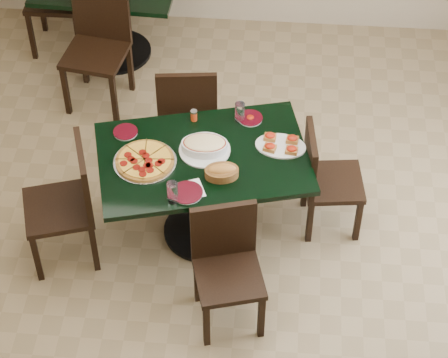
# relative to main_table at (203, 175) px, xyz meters

# --- Properties ---
(floor) EXTENTS (5.50, 5.50, 0.00)m
(floor) POSITION_rel_main_table_xyz_m (0.13, -0.19, -0.57)
(floor) COLOR olive
(floor) RESTS_ON ground
(main_table) EXTENTS (1.53, 1.18, 0.75)m
(main_table) POSITION_rel_main_table_xyz_m (0.00, 0.00, 0.00)
(main_table) COLOR black
(main_table) RESTS_ON floor
(back_table) EXTENTS (1.18, 0.89, 0.75)m
(back_table) POSITION_rel_main_table_xyz_m (-0.98, 1.98, -0.04)
(back_table) COLOR black
(back_table) RESTS_ON floor
(chair_far) EXTENTS (0.47, 0.47, 0.91)m
(chair_far) POSITION_rel_main_table_xyz_m (-0.19, 0.72, -0.06)
(chair_far) COLOR black
(chair_far) RESTS_ON floor
(chair_near) EXTENTS (0.50, 0.50, 0.88)m
(chair_near) POSITION_rel_main_table_xyz_m (0.21, -0.64, -0.08)
(chair_near) COLOR black
(chair_near) RESTS_ON floor
(chair_right) EXTENTS (0.44, 0.44, 0.85)m
(chair_right) POSITION_rel_main_table_xyz_m (0.80, 0.16, -0.10)
(chair_right) COLOR black
(chair_right) RESTS_ON floor
(chair_left) EXTENTS (0.55, 0.55, 0.95)m
(chair_left) POSITION_rel_main_table_xyz_m (-0.85, -0.24, -0.04)
(chair_left) COLOR black
(chair_left) RESTS_ON floor
(back_chair_near) EXTENTS (0.53, 0.53, 0.99)m
(back_chair_near) POSITION_rel_main_table_xyz_m (-0.97, 1.43, -0.01)
(back_chair_near) COLOR black
(back_chair_near) RESTS_ON floor
(pepperoni_pizza) EXTENTS (0.41, 0.41, 0.04)m
(pepperoni_pizza) POSITION_rel_main_table_xyz_m (-0.37, -0.09, 0.20)
(pepperoni_pizza) COLOR silver
(pepperoni_pizza) RESTS_ON main_table
(lasagna_casserole) EXTENTS (0.34, 0.34, 0.09)m
(lasagna_casserole) POSITION_rel_main_table_xyz_m (0.01, 0.05, 0.23)
(lasagna_casserole) COLOR silver
(lasagna_casserole) RESTS_ON main_table
(bread_basket) EXTENTS (0.24, 0.18, 0.09)m
(bread_basket) POSITION_rel_main_table_xyz_m (0.14, -0.17, 0.22)
(bread_basket) COLOR brown
(bread_basket) RESTS_ON main_table
(bruschetta_platter) EXTENTS (0.36, 0.27, 0.05)m
(bruschetta_platter) POSITION_rel_main_table_xyz_m (0.50, 0.13, 0.21)
(bruschetta_platter) COLOR silver
(bruschetta_platter) RESTS_ON main_table
(side_plate_near) EXTENTS (0.20, 0.20, 0.02)m
(side_plate_near) POSITION_rel_main_table_xyz_m (-0.07, -0.34, 0.19)
(side_plate_near) COLOR silver
(side_plate_near) RESTS_ON main_table
(side_plate_far_r) EXTENTS (0.17, 0.17, 0.03)m
(side_plate_far_r) POSITION_rel_main_table_xyz_m (0.28, 0.38, 0.19)
(side_plate_far_r) COLOR silver
(side_plate_far_r) RESTS_ON main_table
(side_plate_far_l) EXTENTS (0.16, 0.16, 0.02)m
(side_plate_far_l) POSITION_rel_main_table_xyz_m (-0.54, 0.18, 0.19)
(side_plate_far_l) COLOR silver
(side_plate_far_l) RESTS_ON main_table
(napkin_setting) EXTENTS (0.21, 0.21, 0.01)m
(napkin_setting) POSITION_rel_main_table_xyz_m (-0.05, -0.31, 0.18)
(napkin_setting) COLOR white
(napkin_setting) RESTS_ON main_table
(water_glass_a) EXTENTS (0.07, 0.07, 0.14)m
(water_glass_a) POSITION_rel_main_table_xyz_m (0.21, 0.37, 0.25)
(water_glass_a) COLOR white
(water_glass_a) RESTS_ON main_table
(water_glass_b) EXTENTS (0.07, 0.07, 0.15)m
(water_glass_b) POSITION_rel_main_table_xyz_m (-0.15, -0.40, 0.26)
(water_glass_b) COLOR white
(water_glass_b) RESTS_ON main_table
(pepper_shaker) EXTENTS (0.05, 0.05, 0.08)m
(pepper_shaker) POSITION_rel_main_table_xyz_m (-0.10, 0.34, 0.22)
(pepper_shaker) COLOR #BE4814
(pepper_shaker) RESTS_ON main_table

